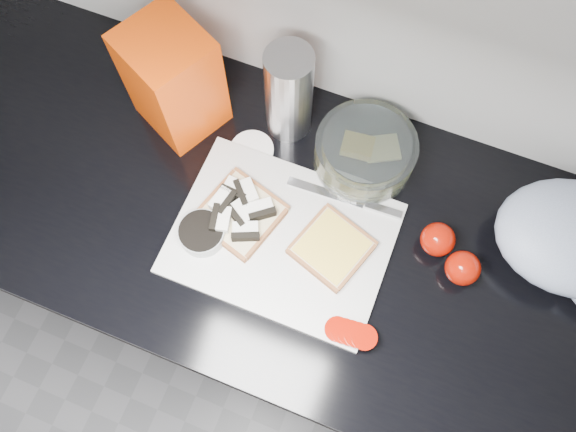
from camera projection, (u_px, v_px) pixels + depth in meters
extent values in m
cube|color=black|center=(328.00, 296.00, 1.50)|extent=(3.50, 0.60, 0.86)
cube|color=black|center=(344.00, 244.00, 1.08)|extent=(3.50, 0.64, 0.04)
cube|color=silver|center=(282.00, 238.00, 1.06)|extent=(0.40, 0.30, 0.01)
cube|color=beige|center=(240.00, 214.00, 1.06)|extent=(0.17, 0.17, 0.02)
cube|color=white|center=(237.00, 188.00, 1.06)|extent=(0.05, 0.03, 0.02)
cube|color=black|center=(237.00, 188.00, 1.06)|extent=(0.05, 0.02, 0.02)
cube|color=white|center=(248.00, 191.00, 1.05)|extent=(0.05, 0.05, 0.02)
cube|color=black|center=(248.00, 191.00, 1.05)|extent=(0.04, 0.04, 0.02)
cube|color=white|center=(260.00, 208.00, 1.04)|extent=(0.05, 0.05, 0.02)
cube|color=black|center=(260.00, 208.00, 1.04)|extent=(0.05, 0.04, 0.02)
cube|color=white|center=(221.00, 200.00, 1.04)|extent=(0.04, 0.05, 0.02)
cube|color=black|center=(221.00, 200.00, 1.04)|extent=(0.02, 0.05, 0.02)
cube|color=white|center=(242.00, 212.00, 1.04)|extent=(0.05, 0.05, 0.02)
cube|color=black|center=(242.00, 212.00, 1.04)|extent=(0.05, 0.04, 0.02)
cube|color=white|center=(246.00, 230.00, 1.02)|extent=(0.05, 0.04, 0.02)
cube|color=black|center=(246.00, 230.00, 1.02)|extent=(0.05, 0.03, 0.02)
cube|color=white|center=(223.00, 219.00, 1.03)|extent=(0.04, 0.05, 0.02)
cube|color=black|center=(223.00, 219.00, 1.03)|extent=(0.02, 0.05, 0.02)
cube|color=beige|center=(332.00, 248.00, 1.03)|extent=(0.15, 0.15, 0.02)
cube|color=yellow|center=(332.00, 246.00, 1.03)|extent=(0.13, 0.13, 0.00)
cylinder|color=#9B1103|center=(337.00, 329.00, 0.99)|extent=(0.06, 0.06, 0.01)
cylinder|color=#9B1103|center=(344.00, 331.00, 0.98)|extent=(0.06, 0.06, 0.01)
cylinder|color=#9B1103|center=(351.00, 333.00, 0.98)|extent=(0.06, 0.06, 0.01)
cylinder|color=#9B1103|center=(357.00, 335.00, 0.97)|extent=(0.05, 0.05, 0.01)
cylinder|color=#9B1103|center=(364.00, 337.00, 0.97)|extent=(0.05, 0.05, 0.01)
cube|color=#B9B9BE|center=(326.00, 192.00, 1.08)|extent=(0.15, 0.02, 0.00)
cube|color=#B9B9BE|center=(383.00, 210.00, 1.06)|extent=(0.07, 0.02, 0.01)
cylinder|color=#A1A6A6|center=(202.00, 234.00, 1.04)|extent=(0.09, 0.09, 0.04)
cylinder|color=black|center=(201.00, 231.00, 1.03)|extent=(0.08, 0.08, 0.01)
cylinder|color=white|center=(252.00, 150.00, 1.13)|extent=(0.09, 0.09, 0.01)
cylinder|color=silver|center=(364.00, 153.00, 1.08)|extent=(0.19, 0.19, 0.08)
cube|color=yellow|center=(356.00, 153.00, 1.09)|extent=(0.06, 0.05, 0.04)
cube|color=#F3EA91|center=(379.00, 157.00, 1.10)|extent=(0.08, 0.08, 0.02)
cube|color=#F54304|center=(174.00, 81.00, 1.05)|extent=(0.19, 0.19, 0.23)
cylinder|color=#AEADB2|center=(289.00, 93.00, 1.05)|extent=(0.09, 0.09, 0.22)
ellipsoid|color=#A9B4D0|center=(574.00, 237.00, 1.00)|extent=(0.32, 0.27, 0.12)
sphere|color=#9B1103|center=(438.00, 239.00, 1.03)|extent=(0.06, 0.06, 0.06)
sphere|color=#9B1103|center=(463.00, 268.00, 1.01)|extent=(0.06, 0.06, 0.06)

